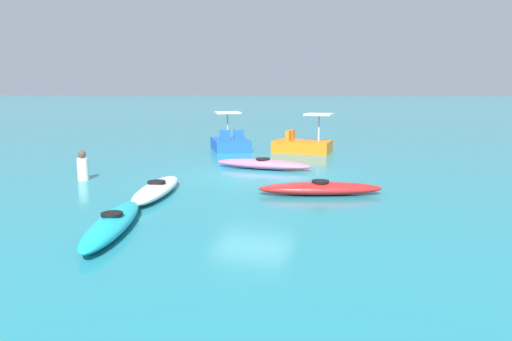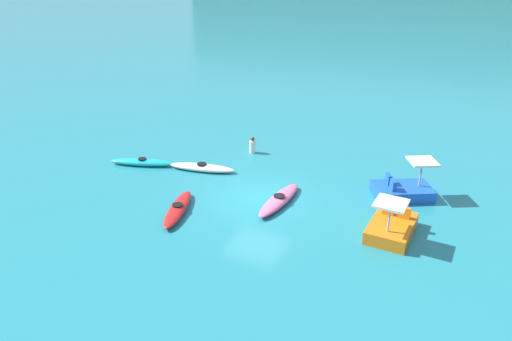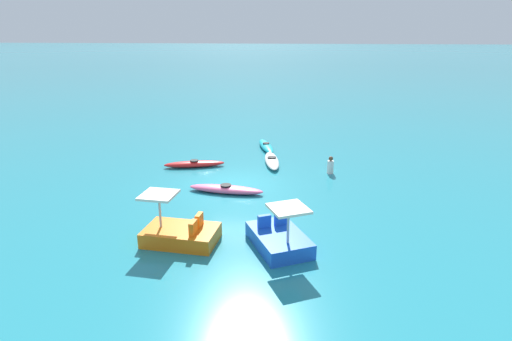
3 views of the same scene
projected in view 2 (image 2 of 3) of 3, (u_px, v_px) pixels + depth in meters
The scene contains 8 objects.
ground_plane at pixel (257, 198), 20.72m from camera, with size 600.00×600.00×0.00m, color teal.
kayak_cyan at pixel (142, 162), 23.80m from camera, with size 3.28×1.63×0.37m.
kayak_pink at pixel (279, 200), 20.20m from camera, with size 0.92×3.38×0.37m.
kayak_red at pixel (178, 209), 19.49m from camera, with size 1.62×3.20×0.37m.
kayak_white at pixel (202, 167), 23.22m from camera, with size 3.33×1.40×0.37m.
pedal_boat_blue at pixel (403, 190), 20.67m from camera, with size 2.83×2.48×1.68m.
pedal_boat_orange at pixel (392, 227), 17.90m from camera, with size 1.58×2.49×1.68m.
person_near_shore at pixel (252, 146), 25.20m from camera, with size 0.41×0.41×0.88m.
Camera 2 is at (7.97, -16.56, 9.66)m, focal length 33.83 mm.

